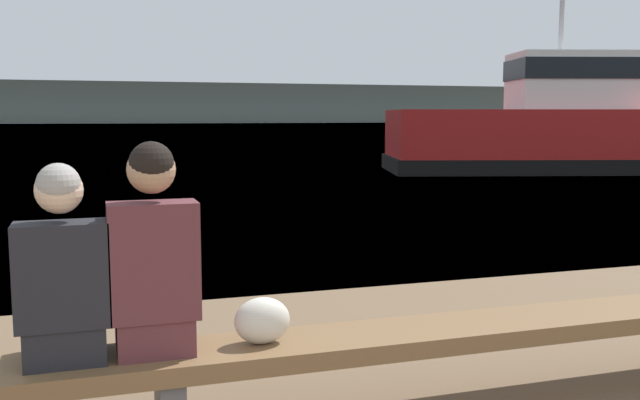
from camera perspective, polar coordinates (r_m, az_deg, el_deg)
The scene contains 7 objects.
water_surface at distance 126.16m, azimuth -17.83°, elevation 5.70°, with size 240.00×240.00×0.00m, color #5684A3.
far_shoreline at distance 175.12m, azimuth -17.95°, elevation 7.44°, with size 600.00×12.00×9.42m, color #4C4C42.
bench_main at distance 3.66m, azimuth -11.99°, elevation -12.99°, with size 8.26×0.46×0.46m.
person_left at distance 3.52m, azimuth -19.88°, elevation -5.79°, with size 0.42×0.39×0.94m.
person_right at distance 3.51m, azimuth -13.18°, elevation -4.65°, with size 0.42×0.40×1.03m.
shopping_bag at distance 3.67m, azimuth -4.65°, elevation -9.59°, with size 0.29×0.18×0.24m.
tugboat_red at distance 22.02m, azimuth 18.30°, elevation 5.07°, with size 10.18×6.01×6.20m.
Camera 1 is at (-0.43, -0.62, 1.62)m, focal length 40.00 mm.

